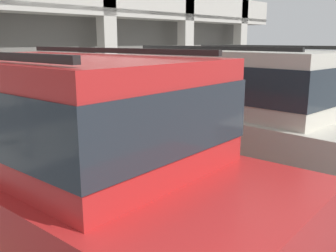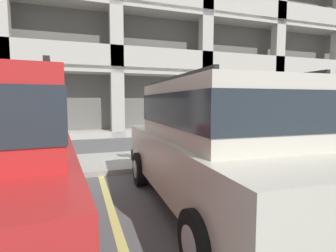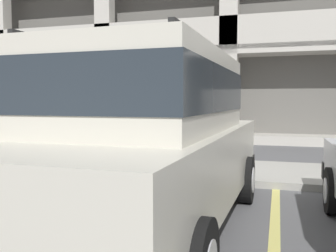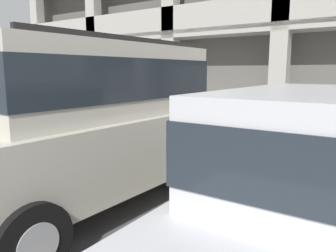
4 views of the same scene
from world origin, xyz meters
TOP-DOWN VIEW (x-y plane):
  - ground_plane at (0.00, 0.00)m, footprint 80.00×80.00m
  - sidewalk at (0.00, 1.30)m, footprint 40.00×2.20m
  - parking_stall_lines at (1.46, -1.40)m, footprint 11.81×4.80m
  - silver_suv at (0.10, -2.17)m, footprint 2.12×4.84m
  - parking_meter_near at (-0.21, 0.35)m, footprint 0.35×0.12m
  - parking_meter_far at (-6.06, 0.37)m, footprint 0.35×0.12m

SIDE VIEW (x-z plane):
  - ground_plane at x=0.00m, z-range -0.10..0.00m
  - parking_stall_lines at x=1.46m, z-range 0.00..0.01m
  - sidewalk at x=0.00m, z-range 0.00..0.12m
  - silver_suv at x=0.10m, z-range 0.07..2.11m
  - parking_meter_far at x=-6.06m, z-range 0.47..1.88m
  - parking_meter_near at x=-0.21m, z-range 0.49..2.03m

